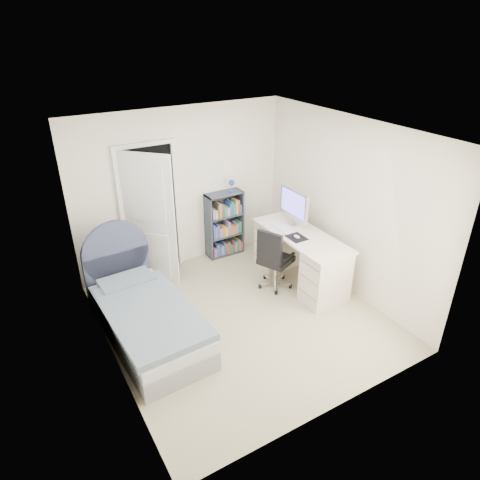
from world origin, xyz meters
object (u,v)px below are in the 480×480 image
floor_lamp (148,243)px  office_chair (273,257)px  nightstand (125,261)px  bookcase (225,226)px  desk (300,255)px  bed (145,316)px

floor_lamp → office_chair: 1.89m
nightstand → bookcase: (1.73, 0.08, 0.12)m
floor_lamp → desk: size_ratio=0.88×
bookcase → office_chair: (0.09, -1.29, 0.02)m
desk → floor_lamp: bearing=146.9°
floor_lamp → bookcase: size_ratio=1.11×
bed → floor_lamp: floor_lamp is taller
nightstand → office_chair: bearing=-33.6°
bookcase → desk: bearing=-67.7°
bed → bookcase: (1.88, 1.36, 0.23)m
floor_lamp → bookcase: floor_lamp is taller
nightstand → desk: bearing=-28.8°
bed → nightstand: (0.15, 1.28, 0.11)m
bookcase → desk: (0.55, -1.33, -0.07)m
floor_lamp → office_chair: bearing=-39.7°
nightstand → floor_lamp: floor_lamp is taller
desk → bookcase: bearing=112.3°
bookcase → desk: 1.44m
bed → office_chair: size_ratio=2.12×
nightstand → bookcase: bookcase is taller
nightstand → bookcase: 1.74m
bed → desk: (2.43, 0.03, 0.16)m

